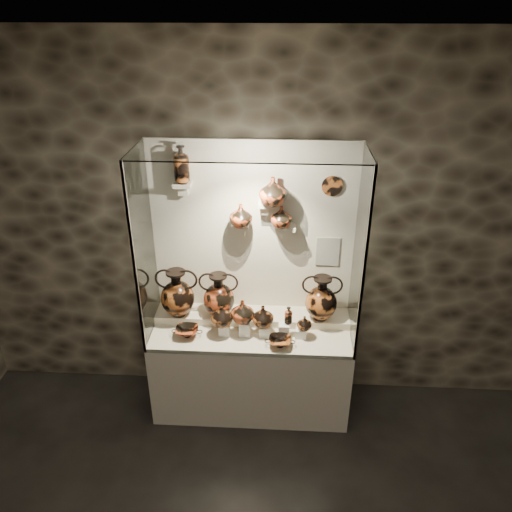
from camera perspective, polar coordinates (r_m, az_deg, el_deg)
The scene contains 37 objects.
ceiling at distance 1.31m, azimuth -7.79°, elevation 19.84°, with size 5.00×5.00×0.00m, color white.
wall_back at distance 4.18m, azimuth -0.34°, elevation 2.60°, with size 5.00×0.02×3.20m, color black.
plinth at distance 4.57m, azimuth -0.55°, elevation -12.92°, with size 1.70×0.60×0.80m, color beige.
front_tier at distance 4.31m, azimuth -0.58°, elevation -8.73°, with size 1.68×0.58×0.03m, color beige.
rear_tier at distance 4.43m, azimuth -0.43°, elevation -7.02°, with size 1.70×0.25×0.10m, color beige.
back_panel at distance 4.18m, azimuth -0.34°, elevation 2.57°, with size 1.70×0.03×1.60m, color beige.
glass_front at distance 3.63m, azimuth -0.95°, elevation -1.52°, with size 1.70×0.01×1.60m, color white.
glass_left at distance 4.04m, azimuth -12.71°, elevation 0.90°, with size 0.01×0.60×1.60m, color white.
glass_right at distance 3.93m, azimuth 11.76°, elevation 0.27°, with size 0.01×0.60×1.60m, color white.
glass_top at distance 3.60m, azimuth -0.70°, elevation 11.95°, with size 1.70×0.60×0.01m, color white.
frame_post_left at distance 3.79m, azimuth -13.72°, elevation -1.08°, with size 0.02×0.02×1.60m, color gray.
frame_post_right at distance 3.68m, azimuth 12.23°, elevation -1.81°, with size 0.02×0.02×1.60m, color gray.
pedestal_a at distance 4.25m, azimuth -3.62°, elevation -8.31°, with size 0.09×0.09×0.10m, color white.
pedestal_b at distance 4.22m, azimuth -1.31°, elevation -8.23°, with size 0.09×0.09×0.13m, color white.
pedestal_c at distance 4.23m, azimuth 1.01°, elevation -8.53°, with size 0.09×0.09×0.09m, color white.
pedestal_d at distance 4.22m, azimuth 3.21°, elevation -8.43°, with size 0.09×0.09×0.12m, color white.
pedestal_e at distance 4.23m, azimuth 5.12°, elevation -8.69°, with size 0.09×0.09×0.08m, color white.
bracket_ul at distance 4.01m, azimuth -8.39°, elevation 8.11°, with size 0.14×0.12×0.04m, color beige.
bracket_ca at distance 4.07m, azimuth -1.82°, elevation 3.43°, with size 0.14×0.12×0.04m, color beige.
bracket_cb at distance 3.98m, azimuth 1.02°, elevation 5.98°, with size 0.10×0.12×0.04m, color beige.
bracket_cc at distance 4.06m, azimuth 3.54°, elevation 3.30°, with size 0.14×0.12×0.04m, color beige.
amphora_left at distance 4.32m, azimuth -8.98°, elevation -4.19°, with size 0.35×0.35×0.43m, color #A14E1E, non-canonical shape.
amphora_mid at distance 4.28m, azimuth -4.28°, elevation -4.47°, with size 0.32×0.32×0.40m, color #B5431F, non-canonical shape.
amphora_right at distance 4.26m, azimuth 7.49°, elevation -4.79°, with size 0.32×0.32×0.41m, color #A14E1E, non-canonical shape.
jug_a at distance 4.15m, azimuth -3.94°, elevation -6.78°, with size 0.19×0.19×0.19m, color #A14E1E.
jug_b at distance 4.14m, azimuth -1.55°, elevation -6.32°, with size 0.19×0.19×0.20m, color #B5431F.
jug_c at distance 4.16m, azimuth 0.79°, elevation -6.85°, with size 0.18×0.18×0.19m, color #A14E1E.
jug_e at distance 4.17m, azimuth 5.55°, elevation -7.63°, with size 0.12×0.12×0.13m, color #A14E1E.
lekythos_small at distance 4.14m, azimuth 3.73°, elevation -6.66°, with size 0.08×0.08×0.18m, color #B5431F, non-canonical shape.
kylix_left at distance 4.25m, azimuth -7.89°, elevation -8.50°, with size 0.25×0.21×0.10m, color #B5431F, non-canonical shape.
kylix_right at distance 4.11m, azimuth 2.76°, elevation -9.71°, with size 0.24×0.20×0.09m, color #A14E1E, non-canonical shape.
lekythos_tall at distance 3.93m, azimuth -8.54°, elevation 10.53°, with size 0.13×0.13×0.33m, color #A14E1E, non-canonical shape.
ovoid_vase_a at distance 3.99m, azimuth -1.75°, elevation 4.66°, with size 0.18×0.18×0.19m, color #B5431F.
ovoid_vase_b at distance 3.88m, azimuth 1.93°, elevation 7.43°, with size 0.21×0.21×0.22m, color #B5431F.
ovoid_vase_c at distance 3.98m, azimuth 2.90°, elevation 4.50°, with size 0.17×0.17×0.18m, color #B5431F.
wall_plate at distance 3.99m, azimuth 8.69°, elevation 7.91°, with size 0.16×0.16×0.02m, color #9E4D1F.
info_placard at distance 4.23m, azimuth 8.20°, elevation 0.51°, with size 0.19×0.01×0.26m, color beige.
Camera 1 is at (0.24, -1.28, 3.37)m, focal length 35.00 mm.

